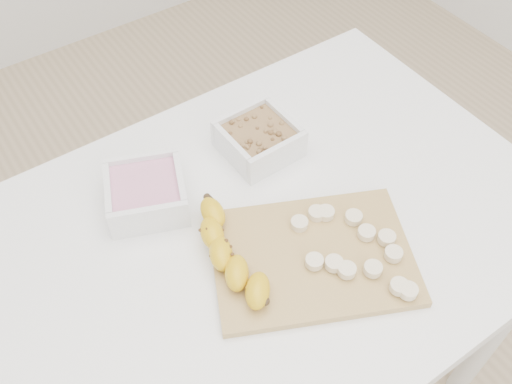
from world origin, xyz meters
TOP-DOWN VIEW (x-y plane):
  - table at (0.00, 0.00)m, footprint 1.00×0.70m
  - bowl_yogurt at (-0.14, 0.15)m, footprint 0.17×0.17m
  - bowl_granola at (0.09, 0.15)m, footprint 0.13×0.13m
  - cutting_board at (0.02, -0.10)m, footprint 0.39×0.34m
  - banana at (-0.09, -0.03)m, footprint 0.12×0.22m
  - banana_slices at (0.08, -0.13)m, footprint 0.15×0.22m

SIDE VIEW (x-z plane):
  - table at x=0.00m, z-range 0.28..1.03m
  - cutting_board at x=0.02m, z-range 0.75..0.76m
  - banana_slices at x=0.08m, z-range 0.77..0.78m
  - bowl_granola at x=0.09m, z-range 0.75..0.81m
  - bowl_yogurt at x=-0.14m, z-range 0.75..0.81m
  - banana at x=-0.09m, z-range 0.77..0.80m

